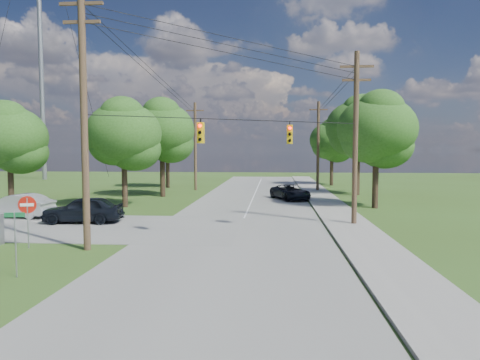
# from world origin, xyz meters

# --- Properties ---
(ground) EXTENTS (140.00, 140.00, 0.00)m
(ground) POSITION_xyz_m (0.00, 0.00, 0.00)
(ground) COLOR #35511B
(ground) RESTS_ON ground
(main_road) EXTENTS (10.00, 100.00, 0.03)m
(main_road) POSITION_xyz_m (2.00, 5.00, 0.01)
(main_road) COLOR gray
(main_road) RESTS_ON ground
(sidewalk_east) EXTENTS (2.60, 100.00, 0.12)m
(sidewalk_east) POSITION_xyz_m (8.70, 5.00, 0.06)
(sidewalk_east) COLOR gray
(sidewalk_east) RESTS_ON ground
(pole_sw) EXTENTS (2.00, 0.32, 12.00)m
(pole_sw) POSITION_xyz_m (-4.60, 0.40, 6.23)
(pole_sw) COLOR brown
(pole_sw) RESTS_ON ground
(pole_ne) EXTENTS (2.00, 0.32, 10.50)m
(pole_ne) POSITION_xyz_m (8.90, 8.00, 5.47)
(pole_ne) COLOR brown
(pole_ne) RESTS_ON ground
(pole_north_e) EXTENTS (2.00, 0.32, 10.00)m
(pole_north_e) POSITION_xyz_m (8.90, 30.00, 5.13)
(pole_north_e) COLOR brown
(pole_north_e) RESTS_ON ground
(pole_north_w) EXTENTS (2.00, 0.32, 10.00)m
(pole_north_w) POSITION_xyz_m (-5.00, 30.00, 5.13)
(pole_north_w) COLOR brown
(pole_north_w) RESTS_ON ground
(power_lines) EXTENTS (13.93, 29.62, 4.93)m
(power_lines) POSITION_xyz_m (1.50, 11.54, 9.15)
(power_lines) COLOR black
(power_lines) RESTS_ON ground
(traffic_signals) EXTENTS (4.91, 3.27, 1.05)m
(traffic_signals) POSITION_xyz_m (2.55, 4.43, 5.50)
(traffic_signals) COLOR yellow
(traffic_signals) RESTS_ON ground
(radio_mast) EXTENTS (0.70, 0.70, 45.00)m
(radio_mast) POSITION_xyz_m (-32.00, 46.00, 22.50)
(radio_mast) COLOR gray
(radio_mast) RESTS_ON ground
(tree_w_near) EXTENTS (6.00, 6.00, 8.40)m
(tree_w_near) POSITION_xyz_m (-8.00, 15.00, 5.92)
(tree_w_near) COLOR #3B2A1D
(tree_w_near) RESTS_ON ground
(tree_w_mid) EXTENTS (6.40, 6.40, 9.22)m
(tree_w_mid) POSITION_xyz_m (-7.00, 23.00, 6.58)
(tree_w_mid) COLOR #3B2A1D
(tree_w_mid) RESTS_ON ground
(tree_w_far) EXTENTS (6.00, 6.00, 8.73)m
(tree_w_far) POSITION_xyz_m (-9.00, 33.00, 6.25)
(tree_w_far) COLOR #3B2A1D
(tree_w_far) RESTS_ON ground
(tree_e_near) EXTENTS (6.20, 6.20, 8.81)m
(tree_e_near) POSITION_xyz_m (12.00, 16.00, 6.25)
(tree_e_near) COLOR #3B2A1D
(tree_e_near) RESTS_ON ground
(tree_e_mid) EXTENTS (6.60, 6.60, 9.64)m
(tree_e_mid) POSITION_xyz_m (12.50, 26.00, 6.91)
(tree_e_mid) COLOR #3B2A1D
(tree_e_mid) RESTS_ON ground
(tree_e_far) EXTENTS (5.80, 5.80, 8.32)m
(tree_e_far) POSITION_xyz_m (11.50, 38.00, 5.92)
(tree_e_far) COLOR #3B2A1D
(tree_e_far) RESTS_ON ground
(tree_cross_n) EXTENTS (5.60, 5.60, 7.91)m
(tree_cross_n) POSITION_xyz_m (-16.00, 12.50, 5.59)
(tree_cross_n) COLOR #3B2A1D
(tree_cross_n) RESTS_ON ground
(car_cross_dark) EXTENTS (5.05, 2.41, 1.67)m
(car_cross_dark) POSITION_xyz_m (-8.00, 7.42, 0.87)
(car_cross_dark) COLOR black
(car_cross_dark) RESTS_ON cross_road
(car_cross_silver) EXTENTS (5.00, 2.24, 1.59)m
(car_cross_silver) POSITION_xyz_m (-13.39, 9.15, 0.83)
(car_cross_silver) COLOR silver
(car_cross_silver) RESTS_ON cross_road
(car_main_north) EXTENTS (4.10, 5.47, 1.38)m
(car_main_north) POSITION_xyz_m (5.50, 21.21, 0.72)
(car_main_north) COLOR black
(car_main_north) RESTS_ON main_road
(do_not_enter_sign) EXTENTS (0.80, 0.24, 2.47)m
(do_not_enter_sign) POSITION_xyz_m (-7.47, 0.47, 1.79)
(do_not_enter_sign) COLOR gray
(do_not_enter_sign) RESTS_ON ground
(street_name_sign) EXTENTS (0.71, 0.15, 2.38)m
(street_name_sign) POSITION_xyz_m (-5.28, -3.96, 1.54)
(street_name_sign) COLOR gray
(street_name_sign) RESTS_ON ground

